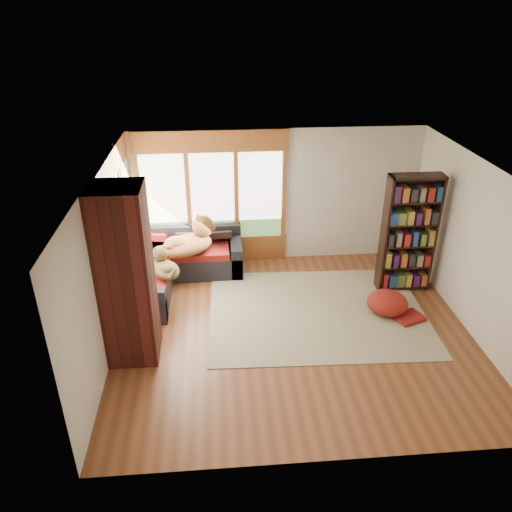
# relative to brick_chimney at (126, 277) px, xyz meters

# --- Properties ---
(floor) EXTENTS (5.50, 5.50, 0.00)m
(floor) POSITION_rel_brick_chimney_xyz_m (2.40, 0.35, -1.30)
(floor) COLOR brown
(floor) RESTS_ON ground
(ceiling) EXTENTS (5.50, 5.50, 0.00)m
(ceiling) POSITION_rel_brick_chimney_xyz_m (2.40, 0.35, 1.30)
(ceiling) COLOR white
(wall_back) EXTENTS (5.50, 0.04, 2.60)m
(wall_back) POSITION_rel_brick_chimney_xyz_m (2.40, 2.85, 0.00)
(wall_back) COLOR silver
(wall_back) RESTS_ON ground
(wall_front) EXTENTS (5.50, 0.04, 2.60)m
(wall_front) POSITION_rel_brick_chimney_xyz_m (2.40, -2.15, 0.00)
(wall_front) COLOR silver
(wall_front) RESTS_ON ground
(wall_left) EXTENTS (0.04, 5.00, 2.60)m
(wall_left) POSITION_rel_brick_chimney_xyz_m (-0.35, 0.35, 0.00)
(wall_left) COLOR silver
(wall_left) RESTS_ON ground
(wall_right) EXTENTS (0.04, 5.00, 2.60)m
(wall_right) POSITION_rel_brick_chimney_xyz_m (5.15, 0.35, 0.00)
(wall_right) COLOR silver
(wall_right) RESTS_ON ground
(windows_back) EXTENTS (2.82, 0.10, 1.90)m
(windows_back) POSITION_rel_brick_chimney_xyz_m (1.20, 2.82, 0.05)
(windows_back) COLOR #985626
(windows_back) RESTS_ON wall_back
(windows_left) EXTENTS (0.10, 2.62, 1.90)m
(windows_left) POSITION_rel_brick_chimney_xyz_m (-0.32, 1.55, 0.05)
(windows_left) COLOR #985626
(windows_left) RESTS_ON wall_left
(roller_blind) EXTENTS (0.03, 0.72, 0.90)m
(roller_blind) POSITION_rel_brick_chimney_xyz_m (-0.29, 2.38, 0.45)
(roller_blind) COLOR #71925E
(roller_blind) RESTS_ON wall_left
(brick_chimney) EXTENTS (0.70, 0.70, 2.60)m
(brick_chimney) POSITION_rel_brick_chimney_xyz_m (0.00, 0.00, 0.00)
(brick_chimney) COLOR #471914
(brick_chimney) RESTS_ON ground
(sectional_sofa) EXTENTS (2.20, 2.20, 0.80)m
(sectional_sofa) POSITION_rel_brick_chimney_xyz_m (0.45, 2.05, -1.00)
(sectional_sofa) COLOR black
(sectional_sofa) RESTS_ON ground
(area_rug) EXTENTS (3.65, 2.84, 0.01)m
(area_rug) POSITION_rel_brick_chimney_xyz_m (2.87, 0.83, -1.29)
(area_rug) COLOR beige
(area_rug) RESTS_ON ground
(bookshelf) EXTENTS (0.91, 0.30, 2.12)m
(bookshelf) POSITION_rel_brick_chimney_xyz_m (4.54, 1.49, -0.24)
(bookshelf) COLOR black
(bookshelf) RESTS_ON ground
(pouf) EXTENTS (0.75, 0.75, 0.36)m
(pouf) POSITION_rel_brick_chimney_xyz_m (4.03, 0.74, -1.11)
(pouf) COLOR maroon
(pouf) RESTS_ON area_rug
(dog_tan) EXTENTS (1.17, 1.05, 0.57)m
(dog_tan) POSITION_rel_brick_chimney_xyz_m (0.78, 2.14, -0.48)
(dog_tan) COLOR brown
(dog_tan) RESTS_ON sectional_sofa
(dog_brindle) EXTENTS (0.66, 0.78, 0.38)m
(dog_brindle) POSITION_rel_brick_chimney_xyz_m (0.36, 1.38, -0.57)
(dog_brindle) COLOR #3E311B
(dog_brindle) RESTS_ON sectional_sofa
(throw_pillows) EXTENTS (1.98, 1.68, 0.45)m
(throw_pillows) POSITION_rel_brick_chimney_xyz_m (0.48, 2.20, -0.54)
(throw_pillows) COLOR black
(throw_pillows) RESTS_ON sectional_sofa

